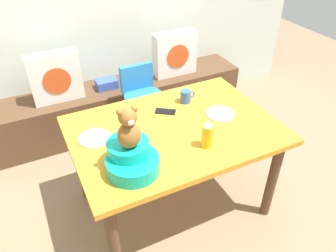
# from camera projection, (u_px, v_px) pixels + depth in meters

# --- Properties ---
(ground_plane) EXTENTS (8.00, 8.00, 0.00)m
(ground_plane) POSITION_uv_depth(u_px,v_px,m) (174.00, 203.00, 2.60)
(ground_plane) COLOR #8C7256
(window_bench) EXTENTS (2.60, 0.44, 0.46)m
(window_bench) POSITION_uv_depth(u_px,v_px,m) (120.00, 105.00, 3.35)
(window_bench) COLOR brown
(window_bench) RESTS_ON ground_plane
(pillow_floral_left) EXTENTS (0.44, 0.15, 0.44)m
(pillow_floral_left) POSITION_uv_depth(u_px,v_px,m) (55.00, 78.00, 2.87)
(pillow_floral_left) COLOR white
(pillow_floral_left) RESTS_ON window_bench
(pillow_floral_right) EXTENTS (0.44, 0.15, 0.44)m
(pillow_floral_right) POSITION_uv_depth(u_px,v_px,m) (175.00, 54.00, 3.30)
(pillow_floral_right) COLOR white
(pillow_floral_right) RESTS_ON window_bench
(book_stack) EXTENTS (0.20, 0.14, 0.08)m
(book_stack) POSITION_uv_depth(u_px,v_px,m) (107.00, 84.00, 3.16)
(book_stack) COLOR #3955B5
(book_stack) RESTS_ON window_bench
(dining_table) EXTENTS (1.36, 0.95, 0.74)m
(dining_table) POSITION_uv_depth(u_px,v_px,m) (174.00, 139.00, 2.22)
(dining_table) COLOR orange
(dining_table) RESTS_ON ground_plane
(highchair) EXTENTS (0.34, 0.45, 0.79)m
(highchair) POSITION_uv_depth(u_px,v_px,m) (143.00, 98.00, 2.90)
(highchair) COLOR #2672B2
(highchair) RESTS_ON ground_plane
(infant_seat_teal) EXTENTS (0.30, 0.33, 0.16)m
(infant_seat_teal) POSITION_uv_depth(u_px,v_px,m) (131.00, 159.00, 1.81)
(infant_seat_teal) COLOR #10AF9D
(infant_seat_teal) RESTS_ON dining_table
(teddy_bear) EXTENTS (0.13, 0.12, 0.25)m
(teddy_bear) POSITION_uv_depth(u_px,v_px,m) (129.00, 129.00, 1.69)
(teddy_bear) COLOR #996329
(teddy_bear) RESTS_ON infant_seat_teal
(ketchup_bottle) EXTENTS (0.07, 0.07, 0.18)m
(ketchup_bottle) POSITION_uv_depth(u_px,v_px,m) (207.00, 134.00, 1.96)
(ketchup_bottle) COLOR gold
(ketchup_bottle) RESTS_ON dining_table
(coffee_mug) EXTENTS (0.12, 0.08, 0.09)m
(coffee_mug) POSITION_uv_depth(u_px,v_px,m) (186.00, 96.00, 2.40)
(coffee_mug) COLOR #335999
(coffee_mug) RESTS_ON dining_table
(dinner_plate_near) EXTENTS (0.20, 0.20, 0.01)m
(dinner_plate_near) POSITION_uv_depth(u_px,v_px,m) (95.00, 138.00, 2.06)
(dinner_plate_near) COLOR white
(dinner_plate_near) RESTS_ON dining_table
(dinner_plate_far) EXTENTS (0.20, 0.20, 0.01)m
(dinner_plate_far) POSITION_uv_depth(u_px,v_px,m) (220.00, 114.00, 2.29)
(dinner_plate_far) COLOR white
(dinner_plate_far) RESTS_ON dining_table
(cell_phone) EXTENTS (0.16, 0.14, 0.01)m
(cell_phone) POSITION_uv_depth(u_px,v_px,m) (165.00, 111.00, 2.32)
(cell_phone) COLOR black
(cell_phone) RESTS_ON dining_table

